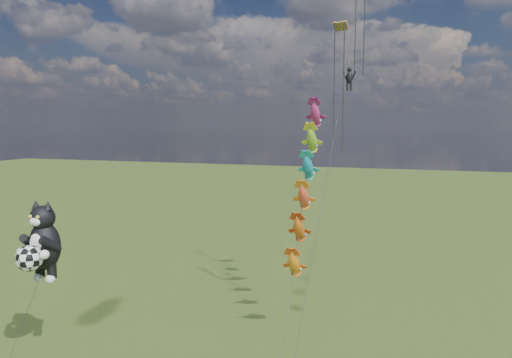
% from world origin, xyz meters
% --- Properties ---
extents(ground, '(300.00, 300.00, 0.00)m').
position_xyz_m(ground, '(0.00, 0.00, 0.00)').
color(ground, '#23390E').
extents(cat_kite_rig, '(2.42, 4.13, 10.10)m').
position_xyz_m(cat_kite_rig, '(1.85, -1.88, 7.46)').
color(cat_kite_rig, brown).
rests_on(cat_kite_rig, ground).
extents(fish_windsock_rig, '(1.86, 15.91, 18.52)m').
position_xyz_m(fish_windsock_rig, '(15.25, 10.90, 10.39)').
color(fish_windsock_rig, brown).
rests_on(fish_windsock_rig, ground).
extents(parafoil_rig, '(1.88, 17.54, 27.61)m').
position_xyz_m(parafoil_rig, '(18.59, 9.30, 19.02)').
color(parafoil_rig, brown).
rests_on(parafoil_rig, ground).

